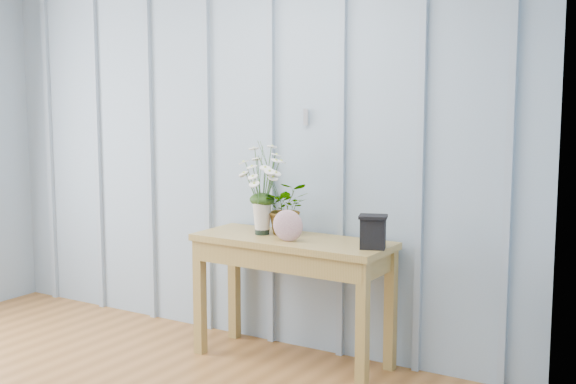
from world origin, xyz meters
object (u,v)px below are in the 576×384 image
Objects in this scene: sideboard at (292,257)px; carved_box at (373,232)px; daisy_vase at (262,178)px; felt_disc_vessel at (288,226)px.

carved_box reaches higher than sideboard.
sideboard is 0.57m from carved_box.
sideboard is at bearing -1.27° from daisy_vase.
felt_disc_vessel reaches higher than sideboard.
daisy_vase is 0.79m from carved_box.
daisy_vase is (-0.22, 0.00, 0.46)m from sideboard.
daisy_vase is 2.96× the size of felt_disc_vessel.
felt_disc_vessel is 0.51m from carved_box.
daisy_vase reaches higher than felt_disc_vessel.
sideboard is 0.51m from daisy_vase.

